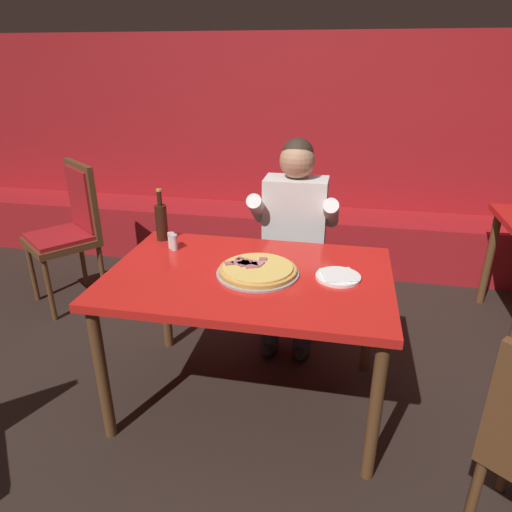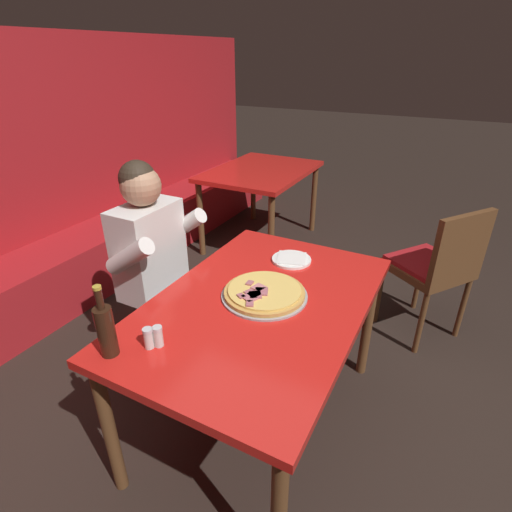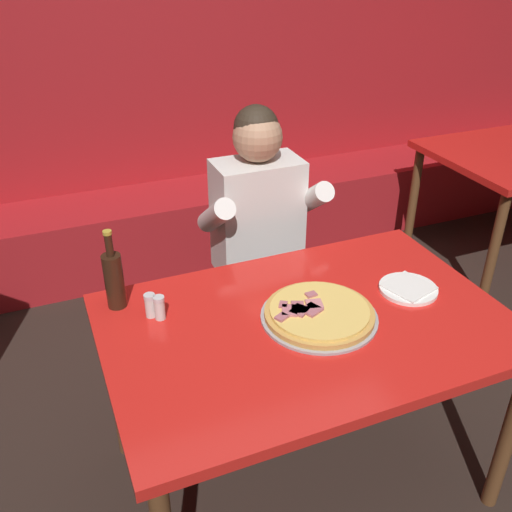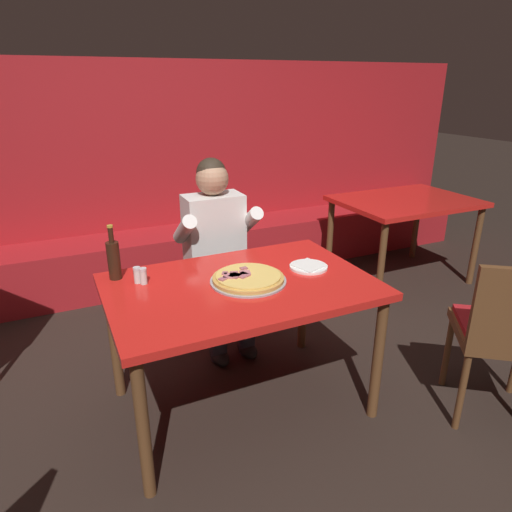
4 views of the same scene
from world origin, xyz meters
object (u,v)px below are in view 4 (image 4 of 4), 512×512
Objects in this scene: main_dining_table at (241,297)px; diner_seated_blue_shirt at (219,248)px; beer_bottle at (114,259)px; background_dining_table at (405,209)px; shaker_black_pepper at (137,276)px; shaker_red_pepper_flakes at (143,277)px; pizza at (248,278)px; plate_white_paper at (309,267)px; dining_chair_near_left at (507,328)px.

main_dining_table is 0.68m from diner_seated_blue_shirt.
main_dining_table is 4.61× the size of beer_bottle.
background_dining_table is (2.58, 0.69, -0.20)m from beer_bottle.
shaker_black_pepper is 0.07× the size of background_dining_table.
shaker_red_pepper_flakes is 0.75m from diner_seated_blue_shirt.
background_dining_table is at bearing 18.39° from shaker_red_pepper_flakes.
diner_seated_blue_shirt reaches higher than shaker_red_pepper_flakes.
pizza is at bearing -152.62° from background_dining_table.
dining_chair_near_left is (0.75, -0.70, -0.21)m from plate_white_paper.
shaker_red_pepper_flakes is 1.86m from dining_chair_near_left.
beer_bottle is 3.40× the size of shaker_red_pepper_flakes.
plate_white_paper is at bearing -148.02° from background_dining_table.
main_dining_table is 1.06× the size of diner_seated_blue_shirt.
shaker_black_pepper reaches higher than background_dining_table.
diner_seated_blue_shirt is (0.61, 0.44, -0.09)m from shaker_black_pepper.
pizza is 0.34× the size of background_dining_table.
diner_seated_blue_shirt reaches higher than shaker_black_pepper.
main_dining_table is 0.43m from plate_white_paper.
plate_white_paper is 2.44× the size of shaker_black_pepper.
background_dining_table is at bearing 17.69° from shaker_black_pepper.
diner_seated_blue_shirt is (0.09, 0.67, -0.07)m from pizza.
shaker_black_pepper is (-0.48, 0.23, 0.12)m from main_dining_table.
shaker_black_pepper is (-0.90, 0.20, 0.03)m from plate_white_paper.
beer_bottle is 0.23× the size of diner_seated_blue_shirt.
shaker_black_pepper is at bearing 156.34° from pizza.
dining_chair_near_left is (1.74, -1.00, -0.31)m from beer_bottle.
background_dining_table is at bearing 26.90° from main_dining_table.
diner_seated_blue_shirt is 1.37× the size of dining_chair_near_left.
main_dining_table is 0.54m from shaker_black_pepper.
shaker_black_pepper is 0.07× the size of diner_seated_blue_shirt.
diner_seated_blue_shirt is (0.70, 0.34, -0.16)m from beer_bottle.
pizza is at bearing -97.57° from diner_seated_blue_shirt.
beer_bottle reaches higher than pizza.
diner_seated_blue_shirt is 1.71m from dining_chair_near_left.
pizza is 1.35× the size of beer_bottle.
shaker_red_pepper_flakes is at bearing 151.75° from dining_chair_near_left.
diner_seated_blue_shirt is at bearing 127.92° from dining_chair_near_left.
plate_white_paper is 0.71m from diner_seated_blue_shirt.
shaker_red_pepper_flakes is at bearing 168.65° from plate_white_paper.
background_dining_table is at bearing 63.71° from dining_chair_near_left.
beer_bottle is (-0.57, 0.33, 0.19)m from main_dining_table.
pizza is at bearing -175.93° from plate_white_paper.
beer_bottle reaches higher than background_dining_table.
plate_white_paper is (0.42, 0.03, 0.09)m from main_dining_table.
dining_chair_near_left is at bearing -29.91° from beer_bottle.
beer_bottle is at bearing 151.51° from pizza.
plate_white_paper is at bearing -65.68° from diner_seated_blue_shirt.
main_dining_table is at bearing -24.12° from shaker_red_pepper_flakes.
plate_white_paper is 0.18× the size of background_dining_table.
plate_white_paper is at bearing -12.56° from shaker_black_pepper.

